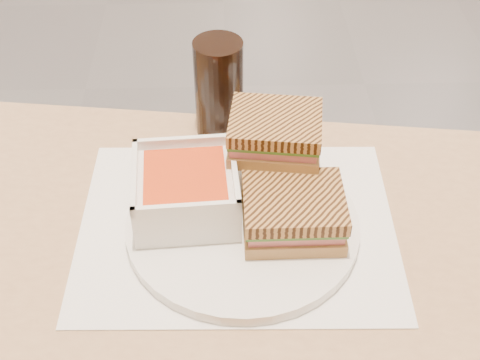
{
  "coord_description": "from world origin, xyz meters",
  "views": [
    {
      "loc": [
        -0.01,
        -2.56,
        1.34
      ],
      "look_at": [
        0.01,
        -2.0,
        0.82
      ],
      "focal_mm": 48.69,
      "sensor_mm": 36.0,
      "label": 1
    }
  ],
  "objects_px": {
    "soup_bowl": "(186,192)",
    "panini_lower": "(293,212)",
    "cola_glass": "(219,89)",
    "plate": "(243,225)"
  },
  "relations": [
    {
      "from": "soup_bowl",
      "to": "panini_lower",
      "type": "relative_size",
      "value": 1.11
    },
    {
      "from": "soup_bowl",
      "to": "cola_glass",
      "type": "xyz_separation_m",
      "value": [
        0.04,
        0.18,
        0.03
      ]
    },
    {
      "from": "cola_glass",
      "to": "panini_lower",
      "type": "bearing_deg",
      "value": -68.2
    },
    {
      "from": "soup_bowl",
      "to": "panini_lower",
      "type": "distance_m",
      "value": 0.13
    },
    {
      "from": "panini_lower",
      "to": "cola_glass",
      "type": "distance_m",
      "value": 0.23
    },
    {
      "from": "plate",
      "to": "cola_glass",
      "type": "height_order",
      "value": "cola_glass"
    },
    {
      "from": "soup_bowl",
      "to": "panini_lower",
      "type": "xyz_separation_m",
      "value": [
        0.13,
        -0.04,
        -0.0
      ]
    },
    {
      "from": "plate",
      "to": "cola_glass",
      "type": "bearing_deg",
      "value": 97.46
    },
    {
      "from": "plate",
      "to": "panini_lower",
      "type": "xyz_separation_m",
      "value": [
        0.06,
        -0.01,
        0.03
      ]
    },
    {
      "from": "plate",
      "to": "soup_bowl",
      "type": "xyz_separation_m",
      "value": [
        -0.07,
        0.02,
        0.04
      ]
    }
  ]
}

